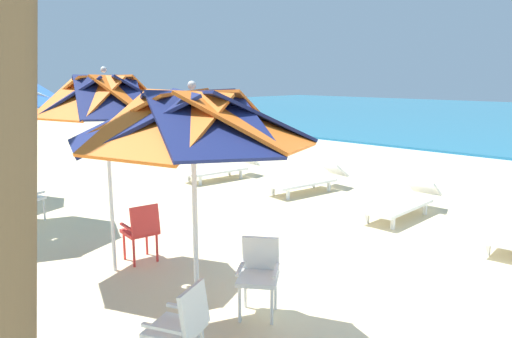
# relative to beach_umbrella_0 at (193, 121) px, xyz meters

# --- Properties ---
(ground_plane) EXTENTS (80.00, 80.00, 0.00)m
(ground_plane) POSITION_rel_beach_umbrella_0_xyz_m (0.45, 2.95, -2.25)
(ground_plane) COLOR beige
(beach_umbrella_0) EXTENTS (2.32, 2.32, 2.61)m
(beach_umbrella_0) POSITION_rel_beach_umbrella_0_xyz_m (0.00, 0.00, 0.00)
(beach_umbrella_0) COLOR silver
(beach_umbrella_0) RESTS_ON ground
(plastic_chair_0) EXTENTS (0.62, 0.63, 0.87)m
(plastic_chair_0) POSITION_rel_beach_umbrella_0_xyz_m (-0.03, 0.91, -1.75)
(plastic_chair_0) COLOR white
(plastic_chair_0) RESTS_ON ground
(plastic_chair_1) EXTENTS (0.60, 0.58, 0.87)m
(plastic_chair_1) POSITION_rel_beach_umbrella_0_xyz_m (0.31, -0.43, -1.75)
(plastic_chair_1) COLOR white
(plastic_chair_1) RESTS_ON ground
(beach_umbrella_1) EXTENTS (1.95, 1.95, 2.77)m
(beach_umbrella_1) POSITION_rel_beach_umbrella_0_xyz_m (-2.30, 0.39, 0.12)
(beach_umbrella_1) COLOR silver
(beach_umbrella_1) RESTS_ON ground
(plastic_chair_2) EXTENTS (0.53, 0.50, 0.87)m
(plastic_chair_2) POSITION_rel_beach_umbrella_0_xyz_m (-2.30, 0.84, -1.75)
(plastic_chair_2) COLOR red
(plastic_chair_2) RESTS_ON ground
(plastic_chair_3) EXTENTS (0.57, 0.60, 0.87)m
(plastic_chair_3) POSITION_rel_beach_umbrella_0_xyz_m (-5.45, 0.41, -1.75)
(plastic_chair_3) COLOR white
(plastic_chair_3) RESTS_ON ground
(sun_lounger_1) EXTENTS (0.66, 2.15, 0.62)m
(sun_lounger_1) POSITION_rel_beach_umbrella_0_xyz_m (-0.75, 5.60, -1.96)
(sun_lounger_1) COLOR white
(sun_lounger_1) RESTS_ON ground
(sun_lounger_2) EXTENTS (0.91, 2.21, 0.62)m
(sun_lounger_2) POSITION_rel_beach_umbrella_0_xyz_m (-3.31, 5.94, -1.96)
(sun_lounger_2) COLOR white
(sun_lounger_2) RESTS_ON ground
(sun_lounger_3) EXTENTS (0.82, 2.19, 0.62)m
(sun_lounger_3) POSITION_rel_beach_umbrella_0_xyz_m (-5.81, 5.49, -1.96)
(sun_lounger_3) COLOR white
(sun_lounger_3) RESTS_ON ground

